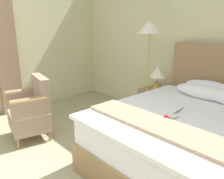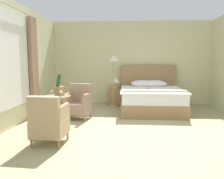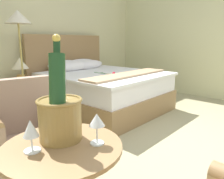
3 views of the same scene
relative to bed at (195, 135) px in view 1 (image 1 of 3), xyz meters
The scene contains 6 objects.
wall_headboard_side 1.63m from the bed, 116.22° to the left, with size 5.42×0.12×2.79m.
bed is the anchor object (origin of this frame).
nightstand 1.32m from the bed, 145.28° to the left, with size 0.53×0.38×0.54m.
bedside_lamp 1.39m from the bed, 145.28° to the left, with size 0.27×0.27×0.40m.
floor_lamp_brass 1.64m from the bed, 153.68° to the left, with size 0.39×0.39×1.65m.
armchair_by_window 2.20m from the bed, 151.18° to the right, with size 0.68×0.61×0.88m.
Camera 1 is at (1.56, -0.16, 1.53)m, focal length 35.00 mm.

